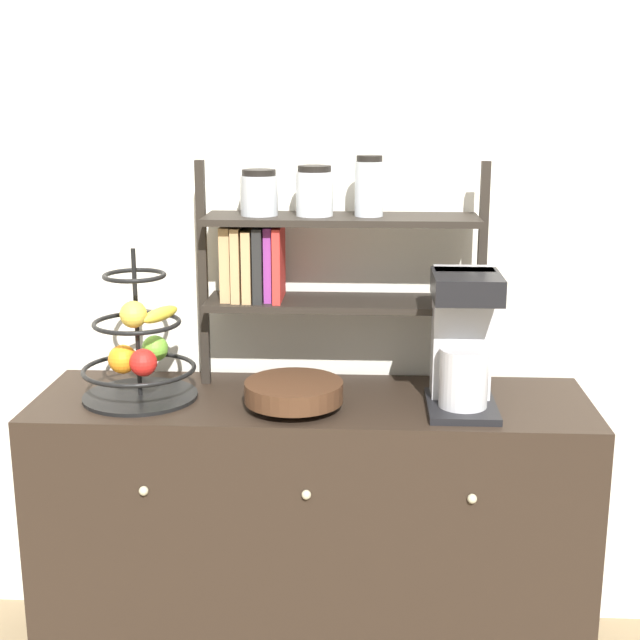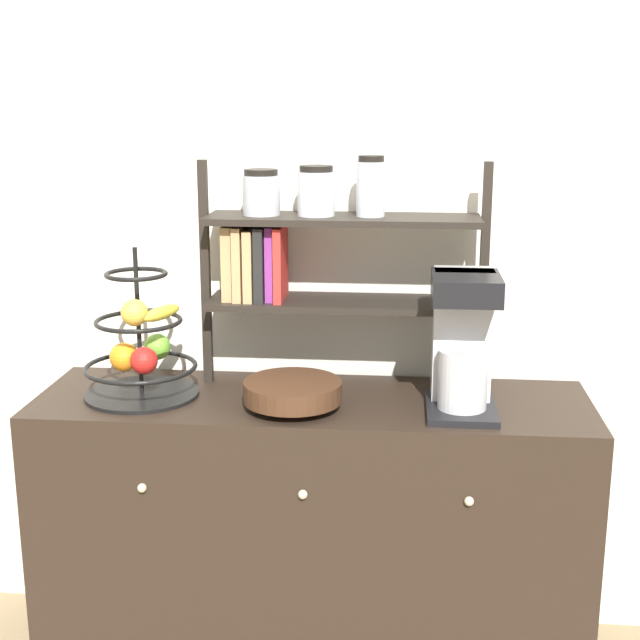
% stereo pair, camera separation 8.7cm
% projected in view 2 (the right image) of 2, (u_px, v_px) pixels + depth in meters
% --- Properties ---
extents(wall_back, '(7.00, 0.05, 2.60)m').
position_uv_depth(wall_back, '(321.00, 193.00, 2.51)').
color(wall_back, silver).
rests_on(wall_back, ground_plane).
extents(sideboard, '(1.48, 0.46, 0.78)m').
position_uv_depth(sideboard, '(312.00, 532.00, 2.47)').
color(sideboard, black).
rests_on(sideboard, ground_plane).
extents(coffee_maker, '(0.18, 0.24, 0.36)m').
position_uv_depth(coffee_maker, '(463.00, 340.00, 2.26)').
color(coffee_maker, black).
rests_on(coffee_maker, sideboard).
extents(fruit_stand, '(0.31, 0.31, 0.40)m').
position_uv_depth(fruit_stand, '(141.00, 350.00, 2.36)').
color(fruit_stand, black).
rests_on(fruit_stand, sideboard).
extents(wooden_bowl, '(0.25, 0.25, 0.07)m').
position_uv_depth(wooden_bowl, '(293.00, 393.00, 2.29)').
color(wooden_bowl, '#422819').
rests_on(wooden_bowl, sideboard).
extents(shelf_hutch, '(0.78, 0.20, 0.63)m').
position_uv_depth(shelf_hutch, '(308.00, 245.00, 2.40)').
color(shelf_hutch, black).
rests_on(shelf_hutch, sideboard).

